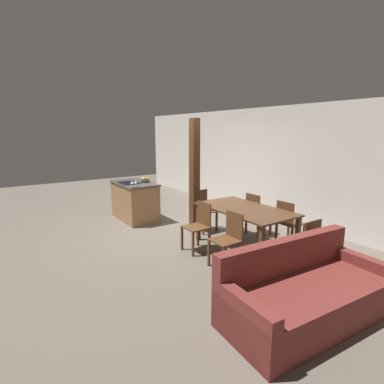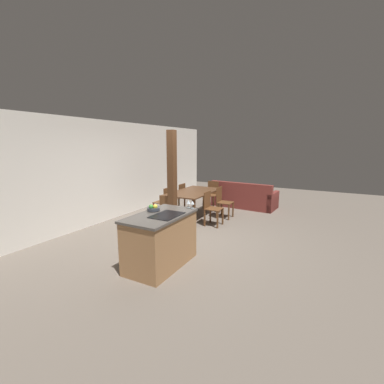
{
  "view_description": "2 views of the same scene",
  "coord_description": "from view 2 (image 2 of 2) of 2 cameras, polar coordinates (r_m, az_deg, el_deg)",
  "views": [
    {
      "loc": [
        5.37,
        -3.06,
        2.13
      ],
      "look_at": [
        0.6,
        0.2,
        0.95
      ],
      "focal_mm": 28.0,
      "sensor_mm": 36.0,
      "label": 1
    },
    {
      "loc": [
        -4.71,
        -2.65,
        2.08
      ],
      "look_at": [
        0.6,
        0.2,
        0.95
      ],
      "focal_mm": 24.0,
      "sensor_mm": 36.0,
      "label": 2
    }
  ],
  "objects": [
    {
      "name": "dining_chair_far_right",
      "position": [
        8.0,
        -2.95,
        -1.01
      ],
      "size": [
        0.4,
        0.4,
        0.88
      ],
      "rotation": [
        0.0,
        0.0,
        3.14
      ],
      "color": "brown",
      "rests_on": "ground_plane"
    },
    {
      "name": "fruit_bowl",
      "position": [
        4.58,
        -8.61,
        -3.53
      ],
      "size": [
        0.22,
        0.22,
        0.12
      ],
      "color": "#383D47",
      "rests_on": "kitchen_island"
    },
    {
      "name": "dining_table",
      "position": [
        7.26,
        0.36,
        -0.58
      ],
      "size": [
        1.78,
        1.01,
        0.76
      ],
      "color": "#51331E",
      "rests_on": "ground_plane"
    },
    {
      "name": "ground_plane",
      "position": [
        5.79,
        -1.08,
        -10.44
      ],
      "size": [
        16.0,
        16.0,
        0.0
      ],
      "primitive_type": "plane",
      "color": "#665B51"
    },
    {
      "name": "couch",
      "position": [
        8.76,
        11.44,
        -1.43
      ],
      "size": [
        1.07,
        2.12,
        0.85
      ],
      "rotation": [
        0.0,
        0.0,
        1.49
      ],
      "color": "maroon",
      "rests_on": "ground_plane"
    },
    {
      "name": "dining_chair_near_right",
      "position": [
        7.36,
        6.88,
        -2.1
      ],
      "size": [
        0.4,
        0.4,
        0.88
      ],
      "color": "brown",
      "rests_on": "ground_plane"
    },
    {
      "name": "dining_chair_foot_end",
      "position": [
        8.42,
        4.37,
        -0.45
      ],
      "size": [
        0.4,
        0.4,
        0.88
      ],
      "rotation": [
        0.0,
        0.0,
        -1.57
      ],
      "color": "brown",
      "rests_on": "ground_plane"
    },
    {
      "name": "wall_back",
      "position": [
        7.15,
        -20.27,
        4.11
      ],
      "size": [
        11.2,
        0.08,
        2.7
      ],
      "color": "silver",
      "rests_on": "ground_plane"
    },
    {
      "name": "kitchen_island",
      "position": [
        4.51,
        -6.95,
        -10.51
      ],
      "size": [
        1.33,
        0.75,
        0.93
      ],
      "color": "#9E7047",
      "rests_on": "ground_plane"
    },
    {
      "name": "timber_post",
      "position": [
        5.93,
        -4.42,
        2.01
      ],
      "size": [
        0.17,
        0.17,
        2.39
      ],
      "color": "#4C2D19",
      "rests_on": "ground_plane"
    },
    {
      "name": "dining_chair_head_end",
      "position": [
        6.25,
        -5.07,
        -4.37
      ],
      "size": [
        0.4,
        0.4,
        0.88
      ],
      "rotation": [
        0.0,
        0.0,
        1.57
      ],
      "color": "brown",
      "rests_on": "ground_plane"
    },
    {
      "name": "dining_chair_near_left",
      "position": [
        6.64,
        4.35,
        -3.46
      ],
      "size": [
        0.4,
        0.4,
        0.88
      ],
      "color": "brown",
      "rests_on": "ground_plane"
    },
    {
      "name": "wine_glass_near",
      "position": [
        4.67,
        0.11,
        -2.39
      ],
      "size": [
        0.07,
        0.07,
        0.14
      ],
      "color": "silver",
      "rests_on": "kitchen_island"
    },
    {
      "name": "dining_chair_far_left",
      "position": [
        7.34,
        -6.19,
        -2.12
      ],
      "size": [
        0.4,
        0.4,
        0.88
      ],
      "rotation": [
        0.0,
        0.0,
        3.14
      ],
      "color": "brown",
      "rests_on": "ground_plane"
    },
    {
      "name": "wine_glass_middle",
      "position": [
        4.71,
        -0.79,
        -2.29
      ],
      "size": [
        0.07,
        0.07,
        0.14
      ],
      "color": "silver",
      "rests_on": "kitchen_island"
    }
  ]
}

